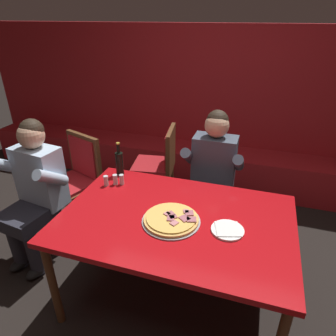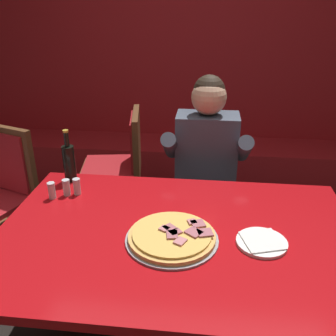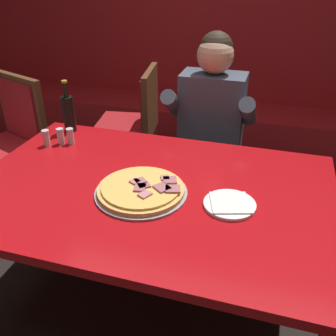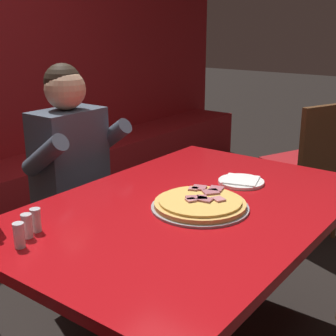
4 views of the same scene
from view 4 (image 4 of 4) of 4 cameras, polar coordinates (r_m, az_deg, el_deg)
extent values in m
cylinder|color=brown|center=(2.86, 3.12, -5.49)|extent=(0.06, 0.06, 0.72)
cube|color=#B20F14|center=(1.92, 2.70, -4.99)|extent=(1.57, 1.05, 0.04)
cylinder|color=#9E9EA3|center=(1.87, 3.91, -4.81)|extent=(0.39, 0.39, 0.01)
cylinder|color=#DBA856|center=(1.86, 3.92, -4.42)|extent=(0.37, 0.37, 0.02)
cylinder|color=#E0B251|center=(1.86, 3.93, -4.01)|extent=(0.33, 0.33, 0.01)
cube|color=#A85B66|center=(1.93, 5.23, -2.93)|extent=(0.08, 0.08, 0.01)
cube|color=#C6757A|center=(1.86, 6.20, -3.80)|extent=(0.06, 0.06, 0.01)
cube|color=#A85B66|center=(1.85, 4.49, -3.86)|extent=(0.05, 0.07, 0.01)
cube|color=#A85B66|center=(1.86, 3.03, -3.68)|extent=(0.07, 0.07, 0.01)
cube|color=#A85B66|center=(1.97, 5.88, -2.54)|extent=(0.07, 0.07, 0.01)
cube|color=#A85B66|center=(1.87, 4.27, -3.59)|extent=(0.06, 0.06, 0.01)
cube|color=#C6757A|center=(1.84, 2.82, -3.93)|extent=(0.05, 0.05, 0.01)
cube|color=#A85B66|center=(1.97, 3.83, -2.42)|extent=(0.07, 0.07, 0.01)
cube|color=#C6757A|center=(1.96, 3.11, -2.55)|extent=(0.05, 0.05, 0.01)
cylinder|color=white|center=(2.18, 8.90, -1.67)|extent=(0.21, 0.21, 0.01)
cube|color=white|center=(2.17, 8.92, -1.42)|extent=(0.19, 0.19, 0.01)
cylinder|color=silver|center=(1.68, -16.80, -6.99)|extent=(0.04, 0.04, 0.07)
cylinder|color=silver|center=(1.69, -16.75, -7.44)|extent=(0.03, 0.03, 0.04)
cylinder|color=silver|center=(1.67, -16.93, -5.64)|extent=(0.04, 0.04, 0.01)
cylinder|color=silver|center=(1.72, -15.80, -6.34)|extent=(0.04, 0.04, 0.07)
cylinder|color=#516B33|center=(1.73, -15.76, -6.78)|extent=(0.03, 0.03, 0.04)
cylinder|color=silver|center=(1.71, -15.92, -5.02)|extent=(0.04, 0.04, 0.01)
cylinder|color=silver|center=(1.62, -17.68, -8.04)|extent=(0.04, 0.04, 0.07)
cylinder|color=#28231E|center=(1.63, -17.63, -8.50)|extent=(0.03, 0.03, 0.04)
cylinder|color=silver|center=(1.60, -17.82, -6.65)|extent=(0.04, 0.04, 0.01)
ellipsoid|color=black|center=(2.57, -7.95, -16.50)|extent=(0.11, 0.24, 0.09)
ellipsoid|color=black|center=(2.69, -4.86, -14.68)|extent=(0.11, 0.24, 0.09)
cylinder|color=#282833|center=(2.47, -8.13, -12.93)|extent=(0.11, 0.11, 0.43)
cylinder|color=#282833|center=(2.60, -4.97, -11.22)|extent=(0.11, 0.11, 0.43)
cube|color=#282833|center=(2.47, -8.43, -5.66)|extent=(0.34, 0.40, 0.12)
cube|color=#424C5B|center=(2.52, -11.91, 1.13)|extent=(0.38, 0.22, 0.52)
cylinder|color=#424C5B|center=(2.31, -14.79, 1.47)|extent=(0.09, 0.30, 0.25)
cylinder|color=#424C5B|center=(2.59, -7.20, 3.64)|extent=(0.09, 0.30, 0.25)
sphere|color=#D6A884|center=(2.45, -12.44, 9.36)|extent=(0.21, 0.21, 0.21)
sphere|color=#2D2319|center=(2.45, -12.73, 10.19)|extent=(0.19, 0.19, 0.19)
cylinder|color=brown|center=(3.71, 15.34, -2.61)|extent=(0.04, 0.04, 0.48)
cylinder|color=brown|center=(3.46, 10.95, -3.77)|extent=(0.04, 0.04, 0.48)
cylinder|color=brown|center=(3.48, 19.82, -4.39)|extent=(0.04, 0.04, 0.48)
cylinder|color=brown|center=(3.21, 15.47, -5.81)|extent=(0.04, 0.04, 0.48)
cube|color=brown|center=(3.38, 15.76, 0.08)|extent=(0.57, 0.57, 0.05)
cube|color=#A3191E|center=(3.36, 15.81, 0.73)|extent=(0.53, 0.53, 0.03)
cube|color=brown|center=(3.19, 18.71, 3.38)|extent=(0.42, 0.20, 0.44)
cube|color=#A3191E|center=(3.20, 18.37, 3.48)|extent=(0.34, 0.16, 0.37)
camera|label=1|loc=(2.08, 59.32, 24.05)|focal=32.00mm
camera|label=2|loc=(1.64, 52.66, 18.71)|focal=40.00mm
camera|label=3|loc=(1.97, 47.94, 16.65)|focal=40.00mm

